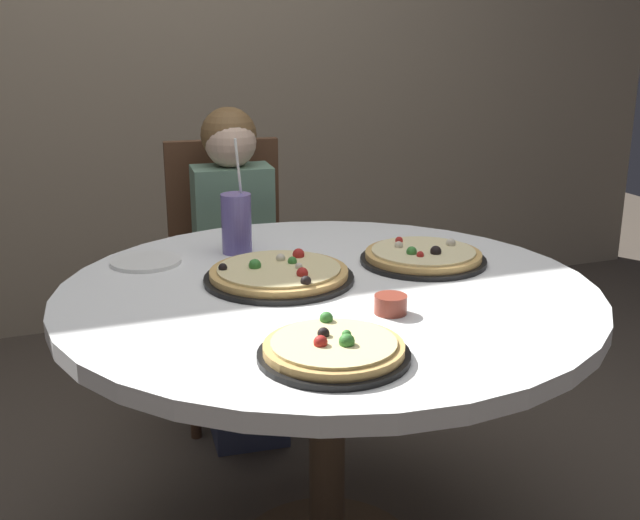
% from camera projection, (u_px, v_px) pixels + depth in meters
% --- Properties ---
extents(dining_table, '(1.26, 1.26, 0.75)m').
position_uv_depth(dining_table, '(327.00, 323.00, 1.85)').
color(dining_table, white).
rests_on(dining_table, ground_plane).
extents(chair_wooden, '(0.44, 0.44, 0.95)m').
position_uv_depth(chair_wooden, '(229.00, 262.00, 2.76)').
color(chair_wooden, brown).
rests_on(chair_wooden, ground_plane).
extents(diner_child, '(0.29, 0.42, 1.08)m').
position_uv_depth(diner_child, '(239.00, 290.00, 2.61)').
color(diner_child, '#3F4766').
rests_on(diner_child, ground_plane).
extents(pizza_veggie, '(0.36, 0.36, 0.05)m').
position_uv_depth(pizza_veggie, '(279.00, 274.00, 1.86)').
color(pizza_veggie, black).
rests_on(pizza_veggie, dining_table).
extents(pizza_cheese, '(0.32, 0.32, 0.05)m').
position_uv_depth(pizza_cheese, '(423.00, 256.00, 2.00)').
color(pizza_cheese, black).
rests_on(pizza_cheese, dining_table).
extents(pizza_pepperoni, '(0.28, 0.28, 0.05)m').
position_uv_depth(pizza_pepperoni, '(334.00, 350.00, 1.43)').
color(pizza_pepperoni, black).
rests_on(pizza_pepperoni, dining_table).
extents(soda_cup, '(0.08, 0.08, 0.31)m').
position_uv_depth(soda_cup, '(237.00, 223.00, 2.07)').
color(soda_cup, '#6659A5').
rests_on(soda_cup, dining_table).
extents(sauce_bowl, '(0.07, 0.07, 0.04)m').
position_uv_depth(sauce_bowl, '(391.00, 304.00, 1.65)').
color(sauce_bowl, brown).
rests_on(sauce_bowl, dining_table).
extents(plate_small, '(0.18, 0.18, 0.01)m').
position_uv_depth(plate_small, '(146.00, 261.00, 2.00)').
color(plate_small, white).
rests_on(plate_small, dining_table).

